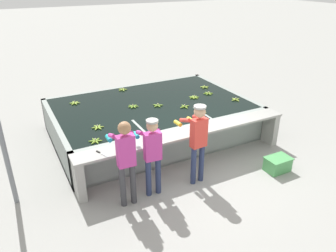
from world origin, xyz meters
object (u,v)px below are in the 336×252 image
(banana_bunch_floating_1, at_px, (236,99))
(banana_bunch_floating_3, at_px, (133,106))
(banana_bunch_floating_7, at_px, (75,103))
(worker_2, at_px, (198,137))
(knife_0, at_px, (101,153))
(banana_bunch_floating_0, at_px, (201,112))
(banana_bunch_floating_6, at_px, (98,127))
(banana_bunch_floating_10, at_px, (185,107))
(banana_bunch_floating_8, at_px, (158,105))
(worker_1, at_px, (152,150))
(crate, at_px, (278,164))
(worker_0, at_px, (126,156))
(banana_bunch_floating_2, at_px, (205,87))
(banana_bunch_floating_5, at_px, (208,93))
(banana_bunch_floating_4, at_px, (95,141))
(banana_bunch_floating_11, at_px, (123,90))
(banana_bunch_floating_9, at_px, (194,97))

(banana_bunch_floating_1, xyz_separation_m, banana_bunch_floating_3, (-2.63, 0.83, -0.00))
(banana_bunch_floating_1, bearing_deg, banana_bunch_floating_7, 155.78)
(worker_2, bearing_deg, knife_0, 162.94)
(banana_bunch_floating_0, bearing_deg, banana_bunch_floating_6, 172.20)
(banana_bunch_floating_3, height_order, knife_0, banana_bunch_floating_3)
(banana_bunch_floating_10, bearing_deg, banana_bunch_floating_8, 145.25)
(worker_2, relative_size, banana_bunch_floating_3, 6.09)
(banana_bunch_floating_1, height_order, banana_bunch_floating_6, same)
(banana_bunch_floating_7, xyz_separation_m, banana_bunch_floating_10, (2.42, -1.55, 0.00))
(worker_2, bearing_deg, banana_bunch_floating_0, 54.68)
(banana_bunch_floating_7, relative_size, banana_bunch_floating_10, 1.00)
(banana_bunch_floating_6, bearing_deg, banana_bunch_floating_1, -0.41)
(worker_1, distance_m, banana_bunch_floating_8, 2.49)
(banana_bunch_floating_1, xyz_separation_m, crate, (-0.46, -2.15, -0.72))
(worker_0, bearing_deg, banana_bunch_floating_3, 65.20)
(banana_bunch_floating_2, bearing_deg, banana_bunch_floating_5, -113.03)
(banana_bunch_floating_5, relative_size, banana_bunch_floating_8, 1.02)
(worker_0, xyz_separation_m, crate, (3.32, -0.48, -0.87))
(worker_0, height_order, banana_bunch_floating_5, worker_0)
(knife_0, bearing_deg, banana_bunch_floating_4, 84.54)
(banana_bunch_floating_5, bearing_deg, worker_0, -144.63)
(banana_bunch_floating_4, relative_size, crate, 0.51)
(banana_bunch_floating_7, distance_m, knife_0, 2.85)
(worker_0, xyz_separation_m, banana_bunch_floating_11, (1.38, 3.85, -0.15))
(banana_bunch_floating_0, bearing_deg, worker_0, -151.29)
(banana_bunch_floating_3, relative_size, banana_bunch_floating_5, 0.99)
(banana_bunch_floating_1, height_order, knife_0, banana_bunch_floating_1)
(banana_bunch_floating_3, bearing_deg, banana_bunch_floating_0, -40.89)
(banana_bunch_floating_1, xyz_separation_m, banana_bunch_floating_2, (-0.16, 1.27, -0.00))
(banana_bunch_floating_6, xyz_separation_m, banana_bunch_floating_11, (1.39, 2.16, 0.00))
(banana_bunch_floating_0, relative_size, banana_bunch_floating_4, 1.00)
(worker_0, relative_size, knife_0, 5.11)
(banana_bunch_floating_5, height_order, banana_bunch_floating_8, same)
(worker_1, relative_size, banana_bunch_floating_4, 5.67)
(worker_2, relative_size, banana_bunch_floating_0, 6.08)
(worker_1, height_order, banana_bunch_floating_3, worker_1)
(worker_2, xyz_separation_m, banana_bunch_floating_0, (0.95, 1.33, -0.16))
(worker_0, height_order, crate, worker_0)
(worker_0, xyz_separation_m, banana_bunch_floating_3, (1.15, 2.49, -0.15))
(banana_bunch_floating_2, height_order, banana_bunch_floating_4, same)
(worker_1, height_order, crate, worker_1)
(worker_2, xyz_separation_m, banana_bunch_floating_9, (1.36, 2.31, -0.16))
(worker_0, height_order, banana_bunch_floating_6, worker_0)
(banana_bunch_floating_4, bearing_deg, knife_0, -95.46)
(banana_bunch_floating_6, distance_m, banana_bunch_floating_8, 1.84)
(worker_2, relative_size, banana_bunch_floating_11, 6.15)
(banana_bunch_floating_7, height_order, knife_0, banana_bunch_floating_7)
(worker_1, height_order, banana_bunch_floating_7, worker_1)
(worker_1, bearing_deg, knife_0, 149.19)
(worker_1, xyz_separation_m, banana_bunch_floating_1, (3.23, 1.59, -0.08))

